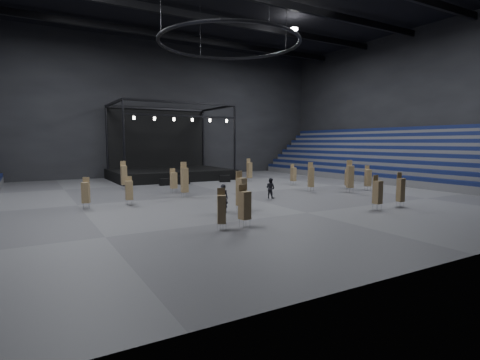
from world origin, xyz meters
TOP-DOWN VIEW (x-y plane):
  - floor at (0.00, 0.00)m, footprint 50.00×50.00m
  - wall_back at (0.00, 21.00)m, footprint 50.00×0.20m
  - wall_right at (25.00, 0.00)m, footprint 0.20×42.00m
  - bleachers_right at (22.94, 0.00)m, footprint 7.20×40.00m
  - stage at (0.00, 16.24)m, footprint 14.00×10.00m
  - truss_ring at (-0.00, 0.00)m, footprint 12.30×12.30m
  - flight_case_left at (-2.92, 9.06)m, footprint 1.11×0.58m
  - flight_case_mid at (-0.74, 9.37)m, footprint 1.43×0.79m
  - flight_case_right at (4.20, 8.92)m, footprint 1.31×0.90m
  - chair_stack_0 at (-3.56, -8.16)m, footprint 0.66×0.66m
  - chair_stack_1 at (7.39, -2.27)m, footprint 0.62×0.62m
  - chair_stack_2 at (-4.16, 2.89)m, footprint 0.54×0.54m
  - chair_stack_3 at (12.47, -4.53)m, footprint 0.60×0.60m
  - chair_stack_4 at (4.86, -11.99)m, footprint 0.50×0.50m
  - chair_stack_5 at (-9.25, -1.84)m, footprint 0.55×0.55m
  - chair_stack_6 at (-5.58, -11.99)m, footprint 0.58×0.58m
  - chair_stack_7 at (-6.97, -11.99)m, footprint 0.56×0.56m
  - chair_stack_8 at (7.32, -11.94)m, footprint 0.47×0.47m
  - chair_stack_9 at (9.79, -4.81)m, footprint 0.70×0.70m
  - chair_stack_10 at (11.46, -2.97)m, footprint 0.50×0.50m
  - chair_stack_11 at (-4.31, -0.13)m, footprint 0.55×0.55m
  - chair_stack_12 at (9.31, 2.80)m, footprint 0.48×0.48m
  - chair_stack_13 at (6.95, 8.01)m, footprint 0.53×0.53m
  - chair_stack_14 at (-7.37, 8.01)m, footprint 0.53×0.53m
  - chair_stack_15 at (-12.14, -1.65)m, footprint 0.62×0.62m
  - man_center at (-4.65, -7.68)m, footprint 0.80×0.68m
  - crew_member at (1.57, -4.09)m, footprint 0.89×0.98m

SIDE VIEW (x-z plane):
  - floor at x=0.00m, z-range 0.00..0.00m
  - flight_case_left at x=-2.92m, z-range 0.00..0.73m
  - flight_case_right at x=4.20m, z-range 0.00..0.79m
  - flight_case_mid at x=-0.74m, z-range 0.00..0.92m
  - crew_member at x=1.57m, z-range 0.00..1.65m
  - man_center at x=-4.65m, z-range 0.00..1.86m
  - chair_stack_10 at x=11.46m, z-range 0.08..2.04m
  - chair_stack_7 at x=-6.97m, z-range 0.04..2.23m
  - chair_stack_5 at x=-9.25m, z-range 0.08..2.19m
  - chair_stack_15 at x=-12.14m, z-range 0.06..2.22m
  - chair_stack_12 at x=9.31m, z-range 0.06..2.26m
  - chair_stack_2 at x=-4.16m, z-range 0.08..2.29m
  - chair_stack_6 at x=-5.58m, z-range 0.07..2.37m
  - chair_stack_4 at x=4.86m, z-range 0.06..2.40m
  - chair_stack_8 at x=7.32m, z-range 0.02..2.45m
  - chair_stack_3 at x=12.47m, z-range 0.05..2.42m
  - chair_stack_13 at x=6.95m, z-range 0.03..2.70m
  - chair_stack_1 at x=7.39m, z-range 0.02..2.72m
  - chair_stack_0 at x=-3.56m, z-range 0.05..2.74m
  - chair_stack_14 at x=-7.37m, z-range 0.04..2.78m
  - stage at x=0.00m, z-range -3.15..6.05m
  - chair_stack_11 at x=-4.31m, z-range 0.02..2.97m
  - chair_stack_9 at x=9.79m, z-range 0.03..2.98m
  - bleachers_right at x=22.94m, z-range -1.47..4.93m
  - wall_back at x=0.00m, z-range 0.00..18.00m
  - wall_right at x=25.00m, z-range 0.00..18.00m
  - truss_ring at x=0.00m, z-range 10.43..15.58m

